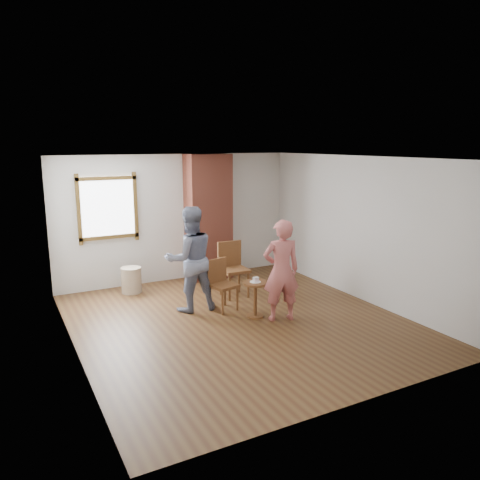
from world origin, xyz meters
The scene contains 12 objects.
ground centered at (0.00, 0.00, 0.00)m, with size 5.50×5.50×0.00m, color brown.
room_shell centered at (-0.06, 0.61, 1.81)m, with size 5.04×5.52×2.62m.
brick_chimney centered at (0.60, 2.50, 1.30)m, with size 0.90×0.50×2.60m, color #A74F3B.
stoneware_crock centered at (-1.13, 2.28, 0.25)m, with size 0.38×0.38×0.49m, color #C6AD8F.
dark_pot centered at (-1.13, 2.40, 0.07)m, with size 0.14×0.14×0.14m, color black.
dining_chair_left centered at (0.00, 0.65, 0.49)m, with size 0.50×0.50×0.88m.
dining_chair_right centered at (0.52, 1.24, 0.57)m, with size 0.49×0.49×1.02m.
side_table centered at (0.33, 0.05, 0.40)m, with size 0.40×0.40×0.60m.
cake_plate centered at (0.33, 0.05, 0.60)m, with size 0.18×0.18×0.01m, color white.
cake_slice centered at (0.34, 0.05, 0.64)m, with size 0.08×0.07×0.06m, color white.
man centered at (-0.47, 0.86, 0.90)m, with size 0.87×0.68×1.79m, color #151E3C.
person_pink centered at (0.64, -0.24, 0.83)m, with size 0.60×0.40×1.65m, color #CC6866.
Camera 1 is at (-3.31, -6.29, 2.84)m, focal length 35.00 mm.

